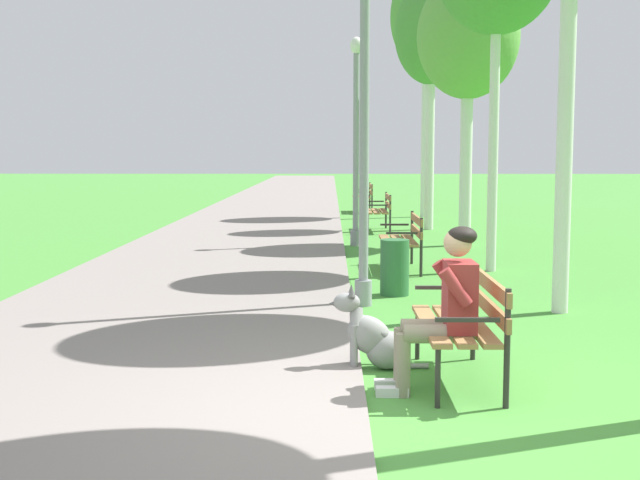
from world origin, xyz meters
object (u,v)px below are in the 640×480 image
at_px(park_bench_far, 380,208).
at_px(birch_tree_fourth, 468,38).
at_px(park_bench_near, 465,317).
at_px(lamp_post_mid, 356,139).
at_px(dog_grey, 375,338).
at_px(park_bench_mid, 404,236).
at_px(lamp_post_near, 364,94).
at_px(birch_tree_fifth, 431,35).
at_px(person_seated_on_near_bench, 445,303).
at_px(birch_tree_sixth, 426,18).
at_px(park_bench_furthest, 365,195).
at_px(litter_bin, 395,267).

relative_size(park_bench_far, birch_tree_fourth, 0.29).
xyz_separation_m(park_bench_near, park_bench_far, (0.06, 12.32, 0.00)).
height_order(park_bench_far, lamp_post_mid, lamp_post_mid).
distance_m(park_bench_near, dog_grey, 0.81).
distance_m(park_bench_mid, dog_grey, 5.86).
bearing_deg(park_bench_mid, lamp_post_near, -103.97).
bearing_deg(lamp_post_mid, birch_tree_fifth, 62.01).
bearing_deg(person_seated_on_near_bench, park_bench_far, 88.80).
xyz_separation_m(park_bench_far, birch_tree_sixth, (1.44, 4.14, 4.81)).
height_order(lamp_post_near, birch_tree_fifth, birch_tree_fifth).
relative_size(park_bench_mid, park_bench_furthest, 1.00).
bearing_deg(birch_tree_sixth, park_bench_near, -95.21).
bearing_deg(lamp_post_mid, person_seated_on_near_bench, -87.84).
bearing_deg(birch_tree_fourth, person_seated_on_near_bench, -99.90).
distance_m(park_bench_mid, lamp_post_near, 3.59).
xyz_separation_m(person_seated_on_near_bench, litter_bin, (-0.04, 4.26, -0.33)).
bearing_deg(park_bench_furthest, park_bench_near, -89.84).
xyz_separation_m(birch_tree_sixth, litter_bin, (-1.75, -12.52, -4.97)).
xyz_separation_m(lamp_post_mid, birch_tree_fifth, (1.78, 3.35, 2.35)).
bearing_deg(park_bench_far, birch_tree_fifth, 21.01).
height_order(park_bench_far, birch_tree_fifth, birch_tree_fifth).
bearing_deg(park_bench_mid, lamp_post_mid, 101.14).
bearing_deg(park_bench_furthest, person_seated_on_near_bench, -90.48).
xyz_separation_m(birch_tree_fifth, birch_tree_sixth, (0.30, 3.70, 0.94)).
bearing_deg(park_bench_near, park_bench_far, 89.74).
relative_size(park_bench_far, birch_tree_sixth, 0.22).
bearing_deg(lamp_post_mid, park_bench_furthest, 86.55).
bearing_deg(park_bench_furthest, lamp_post_near, -92.37).
height_order(person_seated_on_near_bench, birch_tree_fourth, birch_tree_fourth).
distance_m(park_bench_near, birch_tree_fifth, 13.38).
relative_size(park_bench_mid, birch_tree_fifth, 0.27).
height_order(dog_grey, birch_tree_fourth, birch_tree_fourth).
height_order(lamp_post_mid, birch_tree_fifth, birch_tree_fifth).
relative_size(person_seated_on_near_bench, birch_tree_fifth, 0.22).
bearing_deg(lamp_post_near, birch_tree_fourth, 70.94).
height_order(person_seated_on_near_bench, dog_grey, person_seated_on_near_bench).
xyz_separation_m(person_seated_on_near_bench, lamp_post_mid, (-0.37, 9.73, 1.34)).
bearing_deg(litter_bin, lamp_post_mid, 93.40).
xyz_separation_m(lamp_post_near, lamp_post_mid, (0.09, 6.20, -0.41)).
bearing_deg(litter_bin, lamp_post_near, -120.03).
bearing_deg(park_bench_far, litter_bin, -92.10).
relative_size(park_bench_near, person_seated_on_near_bench, 1.20).
height_order(park_bench_furthest, person_seated_on_near_bench, person_seated_on_near_bench).
bearing_deg(birch_tree_sixth, person_seated_on_near_bench, -95.81).
relative_size(park_bench_mid, dog_grey, 1.81).
relative_size(person_seated_on_near_bench, litter_bin, 1.79).
bearing_deg(litter_bin, park_bench_near, -86.37).
height_order(park_bench_mid, lamp_post_mid, lamp_post_mid).
relative_size(person_seated_on_near_bench, lamp_post_near, 0.26).
xyz_separation_m(park_bench_mid, lamp_post_near, (-0.73, -2.95, 1.92)).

